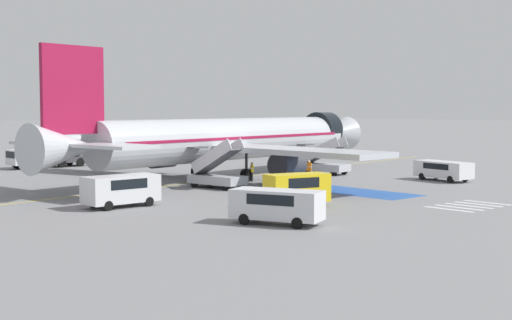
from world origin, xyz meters
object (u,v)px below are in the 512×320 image
(airliner, at_px, (227,140))
(service_van_1, at_px, (121,188))
(ground_crew_3, at_px, (275,169))
(fuel_tanker, at_px, (50,151))
(service_van_2, at_px, (277,204))
(ground_crew_1, at_px, (309,169))
(service_van_0, at_px, (443,169))
(ground_crew_0, at_px, (252,170))
(boarding_stairs_aft, at_px, (217,176))
(service_van_3, at_px, (297,187))
(ground_crew_2, at_px, (301,167))
(boarding_stairs_forward, at_px, (324,164))

(airliner, xyz_separation_m, service_van_1, (-17.38, -9.83, -2.35))
(ground_crew_3, bearing_deg, fuel_tanker, 139.82)
(service_van_2, distance_m, ground_crew_1, 24.87)
(airliner, height_order, ground_crew_3, airliner)
(service_van_0, xyz_separation_m, ground_crew_3, (-10.71, 10.70, -0.03))
(ground_crew_3, bearing_deg, service_van_0, -13.28)
(ground_crew_0, height_order, ground_crew_3, ground_crew_3)
(service_van_0, bearing_deg, service_van_2, -157.20)
(ground_crew_0, distance_m, ground_crew_3, 2.34)
(boarding_stairs_aft, relative_size, ground_crew_0, 3.20)
(fuel_tanker, xyz_separation_m, service_van_2, (-8.26, -44.43, -0.62))
(service_van_3, distance_m, ground_crew_2, 20.30)
(service_van_1, xyz_separation_m, service_van_3, (8.73, -7.67, 0.04))
(airliner, distance_m, boarding_stairs_aft, 8.22)
(boarding_stairs_forward, height_order, service_van_0, boarding_stairs_forward)
(fuel_tanker, height_order, ground_crew_2, fuel_tanker)
(service_van_1, bearing_deg, service_van_3, -131.12)
(boarding_stairs_forward, distance_m, service_van_3, 23.55)
(boarding_stairs_aft, relative_size, service_van_1, 1.10)
(fuel_tanker, relative_size, service_van_2, 1.65)
(boarding_stairs_aft, height_order, ground_crew_2, boarding_stairs_aft)
(airliner, relative_size, fuel_tanker, 4.58)
(ground_crew_0, bearing_deg, service_van_1, -39.72)
(boarding_stairs_aft, distance_m, service_van_0, 20.80)
(service_van_0, xyz_separation_m, ground_crew_0, (-12.98, 11.22, -0.09))
(service_van_0, xyz_separation_m, service_van_1, (-30.37, 4.82, 0.19))
(airliner, height_order, service_van_3, airliner)
(boarding_stairs_aft, bearing_deg, ground_crew_2, 0.12)
(airliner, bearing_deg, service_van_3, -34.89)
(boarding_stairs_forward, relative_size, service_van_2, 0.99)
(service_van_3, bearing_deg, service_van_1, -116.93)
(boarding_stairs_aft, xyz_separation_m, ground_crew_3, (7.92, 1.44, 0.03))
(boarding_stairs_aft, distance_m, ground_crew_1, 10.23)
(boarding_stairs_forward, xyz_separation_m, boarding_stairs_aft, (-15.57, -2.36, 0.05))
(boarding_stairs_aft, height_order, ground_crew_3, boarding_stairs_aft)
(boarding_stairs_forward, distance_m, ground_crew_0, 9.94)
(boarding_stairs_forward, bearing_deg, service_van_2, -151.24)
(ground_crew_0, distance_m, ground_crew_2, 6.12)
(service_van_3, bearing_deg, service_van_2, -40.02)
(ground_crew_0, distance_m, ground_crew_1, 5.28)
(service_van_0, height_order, ground_crew_2, service_van_0)
(service_van_2, bearing_deg, ground_crew_1, 16.27)
(service_van_0, bearing_deg, boarding_stairs_aft, 161.84)
(service_van_2, xyz_separation_m, service_van_3, (6.02, 4.31, 0.12))
(ground_crew_2, relative_size, ground_crew_3, 0.89)
(service_van_2, relative_size, ground_crew_0, 3.23)
(fuel_tanker, bearing_deg, ground_crew_3, -164.17)
(service_van_2, relative_size, service_van_3, 1.21)
(service_van_3, bearing_deg, airliner, 168.09)
(airliner, bearing_deg, service_van_0, 32.97)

